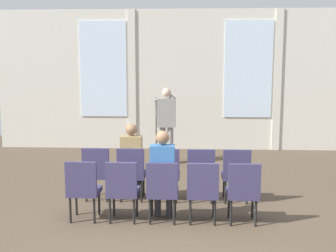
{
  "coord_description": "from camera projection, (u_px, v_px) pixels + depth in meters",
  "views": [
    {
      "loc": [
        0.39,
        -5.61,
        2.39
      ],
      "look_at": [
        -0.04,
        2.91,
        1.09
      ],
      "focal_mm": 45.45,
      "sensor_mm": 36.0,
      "label": 1
    }
  ],
  "objects": [
    {
      "name": "ground_plane",
      "position": [
        160.0,
        235.0,
        5.92
      ],
      "size": [
        15.43,
        15.43,
        0.0
      ],
      "primitive_type": "plane",
      "color": "brown"
    },
    {
      "name": "audience_r1_c2",
      "position": [
        163.0,
        171.0,
        6.33
      ],
      "size": [
        0.36,
        0.39,
        1.38
      ],
      "color": "#2D2D33",
      "rests_on": "ground"
    },
    {
      "name": "chair_r1_c0",
      "position": [
        83.0,
        187.0,
        6.35
      ],
      "size": [
        0.46,
        0.44,
        0.94
      ],
      "color": "black",
      "rests_on": "ground"
    },
    {
      "name": "chair_r0_c0",
      "position": [
        97.0,
        170.0,
        7.31
      ],
      "size": [
        0.46,
        0.44,
        0.94
      ],
      "color": "black",
      "rests_on": "ground"
    },
    {
      "name": "speaker",
      "position": [
        166.0,
        120.0,
        9.85
      ],
      "size": [
        0.5,
        0.69,
        1.79
      ],
      "color": "gray",
      "rests_on": "ground"
    },
    {
      "name": "rear_partition",
      "position": [
        176.0,
        80.0,
        11.48
      ],
      "size": [
        9.74,
        0.14,
        3.76
      ],
      "color": "beige",
      "rests_on": "ground"
    },
    {
      "name": "chair_r0_c1",
      "position": [
        131.0,
        171.0,
        7.28
      ],
      "size": [
        0.46,
        0.44,
        0.94
      ],
      "color": "black",
      "rests_on": "ground"
    },
    {
      "name": "mic_stand",
      "position": [
        156.0,
        148.0,
        10.14
      ],
      "size": [
        0.28,
        0.28,
        1.55
      ],
      "color": "black",
      "rests_on": "ground"
    },
    {
      "name": "audience_r0_c1",
      "position": [
        132.0,
        158.0,
        7.33
      ],
      "size": [
        0.36,
        0.39,
        1.34
      ],
      "color": "#2D2D33",
      "rests_on": "ground"
    },
    {
      "name": "chair_r0_c2",
      "position": [
        166.0,
        171.0,
        7.25
      ],
      "size": [
        0.46,
        0.44,
        0.94
      ],
      "color": "black",
      "rests_on": "ground"
    },
    {
      "name": "chair_r0_c3",
      "position": [
        201.0,
        171.0,
        7.22
      ],
      "size": [
        0.46,
        0.44,
        0.94
      ],
      "color": "black",
      "rests_on": "ground"
    },
    {
      "name": "chair_r1_c2",
      "position": [
        162.0,
        188.0,
        6.29
      ],
      "size": [
        0.46,
        0.44,
        0.94
      ],
      "color": "black",
      "rests_on": "ground"
    },
    {
      "name": "chair_r1_c4",
      "position": [
        243.0,
        189.0,
        6.23
      ],
      "size": [
        0.46,
        0.44,
        0.94
      ],
      "color": "black",
      "rests_on": "ground"
    },
    {
      "name": "chair_r1_c1",
      "position": [
        123.0,
        187.0,
        6.32
      ],
      "size": [
        0.46,
        0.44,
        0.94
      ],
      "color": "black",
      "rests_on": "ground"
    },
    {
      "name": "chair_r1_c3",
      "position": [
        203.0,
        188.0,
        6.26
      ],
      "size": [
        0.46,
        0.44,
        0.94
      ],
      "color": "black",
      "rests_on": "ground"
    },
    {
      "name": "chair_r0_c4",
      "position": [
        236.0,
        172.0,
        7.19
      ],
      "size": [
        0.46,
        0.44,
        0.94
      ],
      "color": "black",
      "rests_on": "ground"
    }
  ]
}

